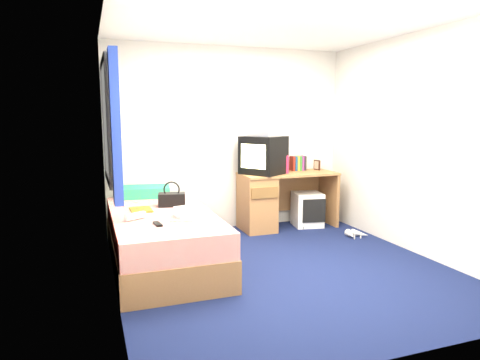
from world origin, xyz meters
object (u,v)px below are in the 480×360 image
object	(u,v)px
colour_swatch_fan	(181,221)
remote_control	(158,224)
storage_cube	(307,209)
crt_tv	(263,155)
pillow	(145,192)
desk	(269,199)
bed	(163,239)
pink_water_bottle	(286,165)
aerosol_can	(278,166)
handbag	(172,199)
magazine	(141,210)
white_heels	(356,234)
vcr	(264,133)
water_bottle	(135,216)
towel	(191,212)
picture_frame	(317,165)

from	to	relation	value
colour_swatch_fan	remote_control	size ratio (longest dim) A/B	1.38
storage_cube	crt_tv	world-z (taller)	crt_tv
pillow	desk	xyz separation A→B (m)	(1.62, -0.00, -0.20)
bed	pink_water_bottle	distance (m)	2.06
aerosol_can	handbag	bearing A→B (deg)	-157.76
handbag	magazine	size ratio (longest dim) A/B	1.11
bed	magazine	size ratio (longest dim) A/B	7.14
crt_tv	pink_water_bottle	world-z (taller)	crt_tv
handbag	white_heels	world-z (taller)	handbag
handbag	vcr	bearing A→B (deg)	37.52
desk	aerosol_can	bearing A→B (deg)	-1.95
desk	vcr	distance (m)	0.88
desk	white_heels	xyz separation A→B (m)	(0.86, -0.76, -0.37)
handbag	magazine	world-z (taller)	handbag
storage_cube	aerosol_can	xyz separation A→B (m)	(-0.43, 0.04, 0.61)
bed	storage_cube	bearing A→B (deg)	22.24
desk	white_heels	world-z (taller)	desk
pink_water_bottle	water_bottle	xyz separation A→B (m)	(-2.07, -1.05, -0.29)
bed	towel	distance (m)	0.48
crt_tv	remote_control	xyz separation A→B (m)	(-1.61, -1.40, -0.45)
bed	vcr	bearing A→B (deg)	31.58
bed	crt_tv	bearing A→B (deg)	31.58
picture_frame	storage_cube	bearing A→B (deg)	-154.82
vcr	handbag	xyz separation A→B (m)	(-1.34, -0.64, -0.66)
water_bottle	white_heels	size ratio (longest dim) A/B	0.67
storage_cube	water_bottle	distance (m)	2.67
picture_frame	white_heels	distance (m)	1.18
pink_water_bottle	colour_swatch_fan	world-z (taller)	pink_water_bottle
desk	water_bottle	xyz separation A→B (m)	(-1.85, -1.13, 0.17)
pillow	crt_tv	bearing A→B (deg)	0.01
crt_tv	towel	bearing A→B (deg)	-79.88
bed	magazine	world-z (taller)	magazine
desk	picture_frame	distance (m)	0.90
aerosol_can	colour_swatch_fan	distance (m)	2.11
desk	handbag	world-z (taller)	handbag
bed	aerosol_can	size ratio (longest dim) A/B	10.61
pillow	handbag	distance (m)	0.67
bed	storage_cube	world-z (taller)	bed
crt_tv	remote_control	size ratio (longest dim) A/B	4.15
vcr	remote_control	size ratio (longest dim) A/B	2.40
colour_swatch_fan	white_heels	distance (m)	2.45
water_bottle	picture_frame	bearing A→B (deg)	25.25
bed	handbag	bearing A→B (deg)	60.97
desk	vcr	bearing A→B (deg)	177.16
towel	white_heels	size ratio (longest dim) A/B	0.92
storage_cube	crt_tv	size ratio (longest dim) A/B	0.70
pillow	magazine	size ratio (longest dim) A/B	2.04
pink_water_bottle	colour_swatch_fan	distance (m)	2.13
pink_water_bottle	white_heels	xyz separation A→B (m)	(0.64, -0.69, -0.82)
bed	water_bottle	world-z (taller)	water_bottle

